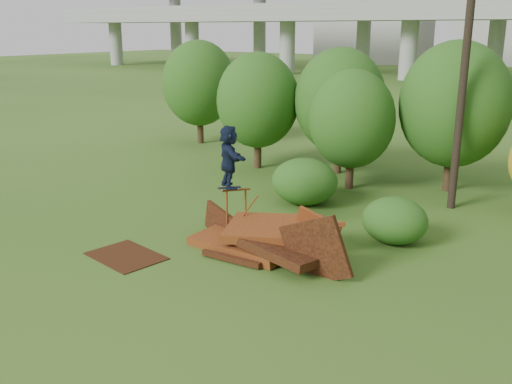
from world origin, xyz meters
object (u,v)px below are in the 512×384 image
Objects in this scene: skater at (229,157)px; utility_pole at (465,60)px; scrap_pile at (267,240)px; flat_plate at (126,256)px.

skater is 0.18× the size of utility_pole.
scrap_pile is 2.75× the size of flat_plate.
scrap_pile is at bearing -154.45° from skater.
utility_pole is (6.27, 10.10, 5.28)m from flat_plate.
flat_plate is at bearing 97.49° from skater.
utility_pole is at bearing 58.18° from flat_plate.
scrap_pile is 9.49m from utility_pole.
utility_pole is at bearing 67.80° from scrap_pile.
skater is (-1.62, 0.31, 2.22)m from scrap_pile.
flat_plate is at bearing -121.82° from utility_pole.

